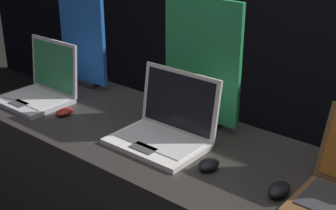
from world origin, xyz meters
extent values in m
cube|color=#B7B7BC|center=(-0.74, 0.21, 1.00)|extent=(0.33, 0.26, 0.02)
cube|color=#B7B7B7|center=(-0.74, 0.23, 1.01)|extent=(0.29, 0.18, 0.00)
cube|color=#3F3F42|center=(-0.74, 0.13, 1.01)|extent=(0.09, 0.06, 0.00)
cube|color=#B7B7BC|center=(-0.74, 0.35, 1.13)|extent=(0.33, 0.03, 0.26)
cube|color=#2D7F4C|center=(-0.74, 0.34, 1.13)|extent=(0.29, 0.02, 0.23)
ellipsoid|color=maroon|center=(-0.52, 0.22, 1.00)|extent=(0.06, 0.09, 0.03)
cube|color=black|center=(-0.74, 0.54, 1.00)|extent=(0.17, 0.07, 0.02)
cube|color=#1E59B2|center=(-0.74, 0.54, 1.25)|extent=(0.31, 0.02, 0.48)
cube|color=silver|center=(-0.01, 0.25, 1.00)|extent=(0.37, 0.25, 0.02)
cube|color=#B7B7B7|center=(-0.01, 0.27, 1.01)|extent=(0.32, 0.17, 0.00)
cube|color=#3F3F42|center=(-0.01, 0.18, 1.01)|extent=(0.10, 0.05, 0.00)
cube|color=silver|center=(-0.01, 0.40, 1.13)|extent=(0.37, 0.05, 0.25)
cube|color=black|center=(-0.01, 0.39, 1.13)|extent=(0.33, 0.04, 0.22)
ellipsoid|color=black|center=(0.25, 0.24, 1.00)|extent=(0.07, 0.09, 0.04)
cube|color=black|center=(-0.01, 0.54, 1.00)|extent=(0.20, 0.07, 0.02)
cube|color=#268C4C|center=(-0.01, 0.54, 1.26)|extent=(0.37, 0.02, 0.51)
ellipsoid|color=black|center=(0.52, 0.25, 1.00)|extent=(0.06, 0.10, 0.04)
camera|label=1|loc=(1.05, -0.96, 1.84)|focal=50.00mm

